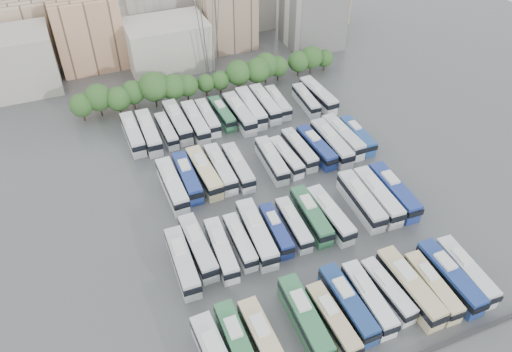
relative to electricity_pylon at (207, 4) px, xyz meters
name	(u,v)px	position (x,y,z in m)	size (l,w,h in m)	color
ground	(288,206)	(-2.00, -50.00, -18.66)	(220.00, 220.00, 0.00)	#424447
tree_line	(206,79)	(-3.52, -7.91, -14.30)	(64.68, 7.64, 8.59)	black
city_buildings	(150,21)	(-9.46, 21.86, -10.79)	(102.00, 35.00, 20.00)	#9E998E
electricity_pylon	(207,4)	(0.00, 0.00, 0.00)	(9.00, 6.91, 33.83)	slate
bus_r0_s1	(238,345)	(-20.30, -73.47, -16.73)	(2.85, 12.57, 3.94)	#307045
bus_r0_s2	(265,343)	(-16.90, -74.61, -16.65)	(3.07, 13.08, 4.09)	#CFBC8E
bus_r0_s4	(305,318)	(-10.27, -73.21, -16.61)	(3.27, 13.38, 4.17)	#2F6E44
bus_r0_s5	(332,320)	(-6.80, -74.83, -16.85)	(2.87, 11.83, 3.69)	tan
bus_r0_s6	(347,304)	(-3.57, -73.31, -16.68)	(2.92, 12.86, 4.03)	navy
bus_r0_s7	(368,298)	(-0.29, -73.58, -16.78)	(3.00, 12.25, 3.82)	silver
bus_r0_s8	(387,290)	(3.16, -73.33, -16.95)	(3.00, 11.22, 3.49)	silver
bus_r0_s9	(409,287)	(6.28, -74.24, -16.56)	(3.19, 13.65, 4.27)	#C8B88A
bus_r0_s10	(432,286)	(9.61, -75.25, -16.84)	(2.98, 11.88, 3.70)	#CCBD8C
bus_r0_s11	(450,277)	(12.97, -74.93, -16.63)	(2.90, 13.16, 4.13)	navy
bus_r0_s12	(466,271)	(16.03, -74.86, -16.75)	(3.19, 12.47, 3.88)	silver
bus_r1_s0	(182,262)	(-23.24, -57.02, -16.69)	(3.09, 12.85, 4.01)	silver
bus_r1_s1	(198,247)	(-20.12, -54.98, -16.69)	(3.09, 12.84, 4.01)	silver
bus_r1_s2	(221,249)	(-16.85, -56.78, -16.81)	(3.22, 12.15, 3.78)	silver
bus_r1_s3	(240,241)	(-13.44, -56.15, -16.96)	(2.60, 11.05, 3.45)	white
bus_r1_s4	(257,233)	(-10.43, -55.84, -16.55)	(3.69, 13.82, 4.29)	silver
bus_r1_s5	(276,230)	(-7.01, -55.97, -16.98)	(2.89, 10.97, 3.41)	navy
bus_r1_s6	(293,224)	(-3.78, -55.90, -16.94)	(2.89, 11.26, 3.51)	silver
bus_r1_s7	(311,215)	(-0.21, -55.27, -16.72)	(3.27, 12.67, 3.94)	#2D6943
bus_r1_s8	(330,215)	(2.87, -56.36, -16.72)	(3.11, 12.68, 3.95)	silver
bus_r1_s10	(361,200)	(9.57, -55.33, -16.60)	(3.54, 13.50, 4.20)	silver
bus_r1_s11	(378,196)	(12.86, -55.48, -16.59)	(3.37, 13.50, 4.21)	silver
bus_r1_s12	(394,191)	(16.22, -55.51, -16.58)	(3.38, 13.60, 4.24)	navy
bus_r2_s1	(172,185)	(-20.09, -38.92, -16.62)	(3.07, 13.30, 4.16)	silver
bus_r2_s2	(187,177)	(-16.89, -37.62, -16.73)	(2.87, 12.56, 3.93)	navy
bus_r2_s3	(204,172)	(-13.61, -37.57, -16.62)	(3.50, 13.39, 4.16)	beige
bus_r2_s4	(220,168)	(-10.36, -37.53, -16.71)	(2.80, 12.65, 3.97)	silver
bus_r2_s5	(238,167)	(-7.07, -38.28, -16.77)	(2.92, 12.33, 3.85)	silver
bus_r2_s7	(272,160)	(-0.32, -38.74, -16.77)	(3.19, 12.38, 3.85)	silver
bus_r2_s8	(286,157)	(2.78, -38.67, -16.94)	(2.97, 11.24, 3.49)	silver
bus_r2_s9	(299,149)	(6.17, -37.57, -16.84)	(2.82, 11.86, 3.71)	silver
bus_r2_s10	(316,147)	(9.61, -38.21, -16.76)	(3.31, 12.46, 3.87)	navy
bus_r2_s11	(331,143)	(12.99, -38.30, -16.57)	(3.00, 13.60, 4.26)	silver
bus_r2_s12	(343,136)	(16.31, -37.13, -16.65)	(3.29, 13.13, 4.09)	silver
bus_r2_s13	(357,135)	(19.49, -37.63, -16.90)	(2.59, 11.42, 3.58)	navy
bus_r3_s0	(133,134)	(-23.49, -19.90, -16.68)	(2.95, 12.86, 4.02)	silver
bus_r3_s1	(149,132)	(-20.29, -20.69, -16.60)	(3.02, 13.42, 4.20)	silver
bus_r3_s2	(167,131)	(-16.65, -21.01, -16.98)	(2.64, 10.95, 3.42)	silver
bus_r3_s3	(177,121)	(-13.76, -19.12, -16.58)	(3.24, 13.55, 4.23)	silver
bus_r3_s4	(195,122)	(-10.24, -20.70, -16.63)	(2.88, 13.17, 4.13)	silver
bus_r3_s5	(208,117)	(-7.15, -19.58, -16.86)	(2.71, 11.72, 3.67)	silver
bus_r3_s6	(222,113)	(-3.65, -19.15, -16.94)	(2.83, 11.22, 3.50)	#2E6C44
bus_r3_s7	(239,113)	(-0.34, -21.01, -16.57)	(3.24, 13.63, 4.26)	silver
bus_r3_s8	(251,107)	(2.83, -19.84, -16.57)	(3.31, 13.63, 4.25)	silver
bus_r3_s9	(265,104)	(6.42, -19.38, -16.65)	(2.91, 13.04, 4.09)	silver
bus_r3_s10	(278,102)	(9.54, -19.53, -16.93)	(2.90, 11.34, 3.53)	silver
bus_r3_s12	(306,100)	(15.94, -21.00, -16.94)	(3.01, 11.29, 3.51)	silver
bus_r3_s13	(318,95)	(19.29, -20.58, -16.63)	(3.51, 13.29, 4.13)	silver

